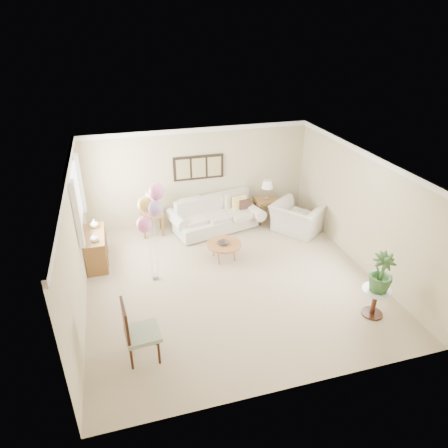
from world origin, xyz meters
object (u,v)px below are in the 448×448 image
(accent_chair, at_px, (137,330))
(balloon_cluster, at_px, (150,208))
(sofa, at_px, (215,217))
(coffee_table, at_px, (224,245))
(armchair, at_px, (297,218))

(accent_chair, bearing_deg, balloon_cluster, 75.72)
(sofa, relative_size, coffee_table, 3.17)
(sofa, height_order, balloon_cluster, balloon_cluster)
(sofa, relative_size, accent_chair, 2.30)
(accent_chair, bearing_deg, sofa, 59.73)
(balloon_cluster, bearing_deg, sofa, 45.85)
(coffee_table, xyz_separation_m, balloon_cluster, (-1.63, -0.37, 1.31))
(sofa, xyz_separation_m, balloon_cluster, (-1.82, -1.87, 1.35))
(accent_chair, distance_m, balloon_cluster, 2.53)
(coffee_table, height_order, armchair, armchair)
(balloon_cluster, bearing_deg, armchair, 16.66)
(balloon_cluster, bearing_deg, coffee_table, 12.89)
(sofa, xyz_separation_m, coffee_table, (-0.19, -1.50, 0.03))
(coffee_table, bearing_deg, armchair, 19.37)
(coffee_table, relative_size, armchair, 0.68)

